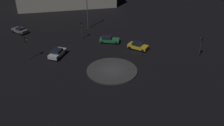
{
  "coord_description": "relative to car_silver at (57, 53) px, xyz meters",
  "views": [
    {
      "loc": [
        -28.85,
        -19.34,
        21.2
      ],
      "look_at": [
        0.0,
        0.0,
        1.55
      ],
      "focal_mm": 38.11,
      "sensor_mm": 36.0,
      "label": 1
    }
  ],
  "objects": [
    {
      "name": "car_silver",
      "position": [
        0.0,
        0.0,
        0.0
      ],
      "size": [
        4.36,
        2.96,
        1.55
      ],
      "rotation": [
        0.0,
        0.0,
        0.27
      ],
      "color": "silver",
      "rests_on": "ground_plane"
    },
    {
      "name": "roundabout_island",
      "position": [
        1.46,
        -11.43,
        -0.7
      ],
      "size": [
        8.69,
        8.69,
        0.22
      ],
      "primitive_type": "cylinder",
      "color": "#383838",
      "rests_on": "ground_plane"
    },
    {
      "name": "traffic_light_southeast",
      "position": [
        14.45,
        -22.27,
        2.22
      ],
      "size": [
        0.39,
        0.38,
        4.27
      ],
      "rotation": [
        0.0,
        0.0,
        2.45
      ],
      "color": "#2D2D2D",
      "rests_on": "ground_plane"
    },
    {
      "name": "streetlamp_northeast",
      "position": [
        14.79,
        4.52,
        5.33
      ],
      "size": [
        0.59,
        0.59,
        8.96
      ],
      "color": "#4C4C51",
      "rests_on": "ground_plane"
    },
    {
      "name": "ground_plane",
      "position": [
        1.46,
        -11.43,
        -0.81
      ],
      "size": [
        118.23,
        118.23,
        0.0
      ],
      "primitive_type": "plane",
      "color": "black"
    },
    {
      "name": "car_green",
      "position": [
        10.71,
        -4.43,
        -0.07
      ],
      "size": [
        3.44,
        4.48,
        1.43
      ],
      "rotation": [
        0.0,
        0.0,
        -1.11
      ],
      "color": "#1E7238",
      "rests_on": "ground_plane"
    },
    {
      "name": "car_yellow",
      "position": [
        11.3,
        -11.09,
        -0.04
      ],
      "size": [
        2.26,
        4.05,
        1.47
      ],
      "rotation": [
        0.0,
        0.0,
        -1.52
      ],
      "color": "gold",
      "rests_on": "ground_plane"
    },
    {
      "name": "traffic_light_northeast",
      "position": [
        9.12,
        1.68,
        1.87
      ],
      "size": [
        0.37,
        0.4,
        3.74
      ],
      "rotation": [
        0.0,
        0.0,
        -2.1
      ],
      "color": "#2D2D2D",
      "rests_on": "ground_plane"
    },
    {
      "name": "traffic_light_north",
      "position": [
        -3.77,
        3.63,
        2.33
      ],
      "size": [
        0.36,
        0.39,
        4.43
      ],
      "rotation": [
        0.0,
        0.0,
        -1.24
      ],
      "color": "#2D2D2D",
      "rests_on": "ground_plane"
    },
    {
      "name": "car_grey",
      "position": [
        3.61,
        15.76,
        -0.07
      ],
      "size": [
        1.94,
        3.92,
        1.42
      ],
      "rotation": [
        0.0,
        0.0,
        1.57
      ],
      "color": "slate",
      "rests_on": "ground_plane"
    }
  ]
}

